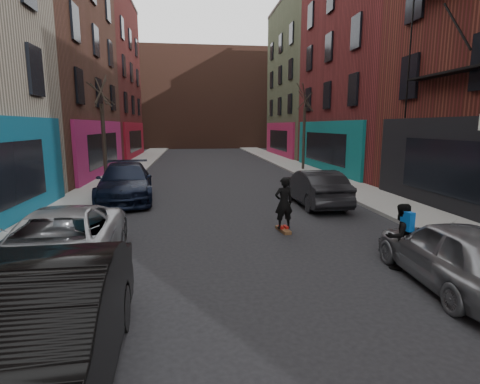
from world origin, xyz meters
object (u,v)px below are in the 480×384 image
object	(u,v)px
parked_left_mid	(33,340)
pedestrian	(401,236)
skateboard	(283,230)
parked_left_far	(58,244)
tree_left_far	(103,122)
parked_left_end	(125,182)
skateboarder	(284,203)
parked_right_far	(456,254)
parked_right_end	(315,188)
tree_right_far	(304,121)

from	to	relation	value
parked_left_mid	pedestrian	world-z (taller)	parked_left_mid
skateboard	parked_left_far	bearing A→B (deg)	-162.67
tree_left_far	parked_left_end	size ratio (longest dim) A/B	1.19
tree_left_far	skateboarder	bearing A→B (deg)	-52.20
parked_right_far	skateboard	bearing A→B (deg)	-57.68
tree_left_far	skateboard	xyz separation A→B (m)	(7.20, -9.28, -3.33)
parked_left_end	parked_right_end	world-z (taller)	parked_left_end
tree_right_far	pedestrian	world-z (taller)	tree_right_far
parked_left_mid	parked_right_far	bearing A→B (deg)	15.64
skateboarder	pedestrian	xyz separation A→B (m)	(1.86, -3.28, -0.13)
parked_right_far	parked_right_end	xyz separation A→B (m)	(-0.23, 7.96, 0.03)
parked_left_far	pedestrian	xyz separation A→B (m)	(7.47, -0.59, 0.07)
parked_left_far	parked_left_end	size ratio (longest dim) A/B	0.91
parked_left_mid	skateboard	xyz separation A→B (m)	(4.54, 6.69, -0.76)
parked_left_mid	parked_left_far	distance (m)	4.14
parked_left_mid	parked_right_end	size ratio (longest dim) A/B	1.12
parked_left_far	parked_right_far	bearing A→B (deg)	-13.58
tree_left_far	parked_right_end	bearing A→B (deg)	-31.00
parked_right_far	parked_left_far	bearing A→B (deg)	-8.50
pedestrian	parked_right_far	bearing A→B (deg)	109.19
tree_left_far	skateboard	size ratio (longest dim) A/B	8.12
skateboard	tree_left_far	bearing A→B (deg)	119.47
parked_left_far	skateboard	world-z (taller)	parked_left_far
parked_right_far	pedestrian	bearing A→B (deg)	-58.47
parked_right_far	parked_left_mid	bearing A→B (deg)	21.75
parked_right_far	skateboarder	bearing A→B (deg)	-57.68
parked_right_end	skateboarder	bearing A→B (deg)	57.41
parked_left_end	pedestrian	size ratio (longest dim) A/B	3.64
skateboarder	parked_left_mid	bearing A→B (deg)	47.50
parked_left_mid	pedestrian	bearing A→B (deg)	24.88
parked_left_end	skateboard	distance (m)	7.96
pedestrian	skateboard	bearing A→B (deg)	-69.76
parked_left_end	parked_right_far	distance (m)	12.77
tree_right_far	parked_left_far	size ratio (longest dim) A/B	1.36
tree_right_far	parked_left_end	size ratio (longest dim) A/B	1.24
parked_left_end	skateboarder	xyz separation A→B (m)	(5.60, -5.61, 0.10)
parked_right_end	tree_left_far	bearing A→B (deg)	-32.42
parked_right_end	skateboard	bearing A→B (deg)	57.41
tree_right_far	parked_left_end	bearing A→B (deg)	-138.16
parked_left_far	skateboard	size ratio (longest dim) A/B	6.25
parked_right_far	pedestrian	world-z (taller)	pedestrian
parked_left_far	pedestrian	bearing A→B (deg)	-6.64
parked_right_end	skateboard	size ratio (longest dim) A/B	5.47
tree_right_far	parked_right_far	xyz separation A→B (m)	(-2.77, -19.60, -2.84)
skateboarder	parked_left_far	bearing A→B (deg)	17.33
parked_right_end	skateboarder	distance (m)	4.25
skateboarder	tree_right_far	bearing A→B (deg)	-117.12
tree_right_far	parked_left_end	world-z (taller)	tree_right_far
tree_right_far	pedestrian	xyz separation A→B (m)	(-3.33, -18.57, -2.77)
parked_left_end	parked_right_far	world-z (taller)	parked_left_end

